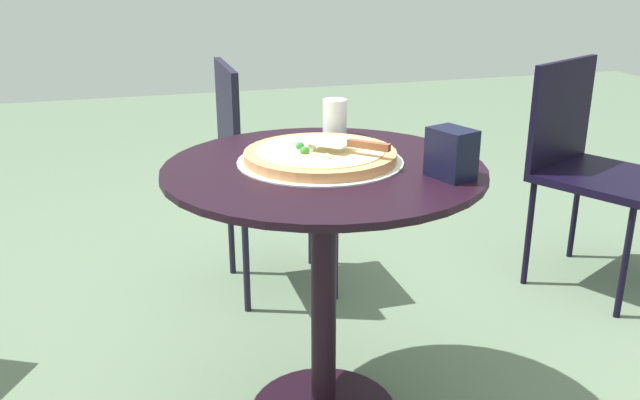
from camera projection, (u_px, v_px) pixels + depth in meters
patio_table at (324, 238)px, 1.76m from camera, size 0.80×0.80×0.74m
pizza_on_tray at (320, 156)px, 1.72m from camera, size 0.42×0.42×0.05m
pizza_server at (350, 144)px, 1.68m from camera, size 0.18×0.18×0.02m
drinking_cup at (335, 118)px, 1.96m from camera, size 0.07×0.07×0.11m
napkin_dispenser at (451, 153)px, 1.59m from camera, size 0.10×0.12×0.12m
patio_chair_far at (588, 157)px, 2.61m from camera, size 0.59×0.59×0.86m
patio_chair_corner at (260, 161)px, 2.52m from camera, size 0.40×0.40×0.87m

